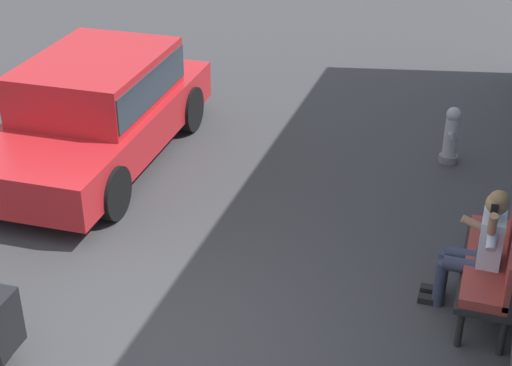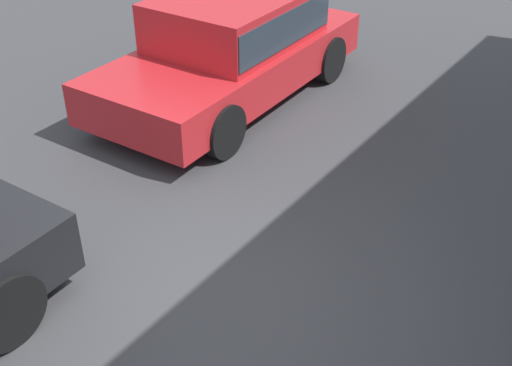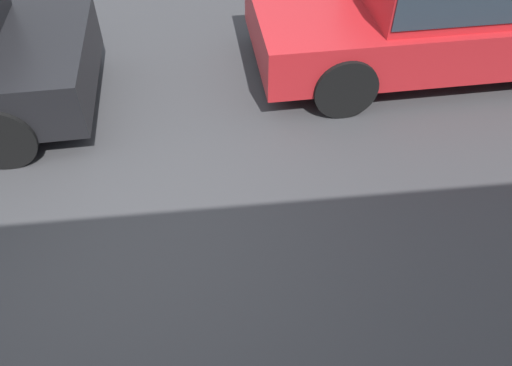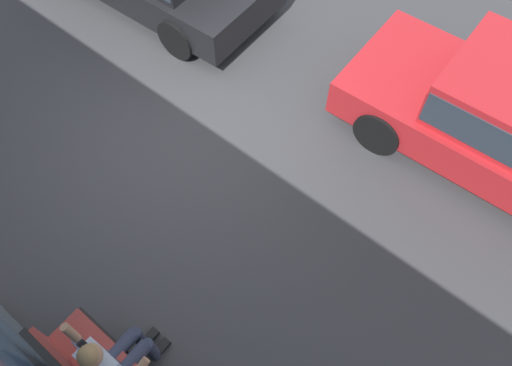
% 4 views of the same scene
% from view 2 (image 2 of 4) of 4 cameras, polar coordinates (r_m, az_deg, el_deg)
% --- Properties ---
extents(ground_plane, '(60.00, 60.00, 0.00)m').
position_cam_2_polar(ground_plane, '(5.59, -4.21, -12.18)').
color(ground_plane, '#38383A').
extents(parked_car_near, '(4.32, 2.02, 1.46)m').
position_cam_2_polar(parked_car_near, '(8.90, -2.11, 12.31)').
color(parked_car_near, red).
rests_on(parked_car_near, ground_plane).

